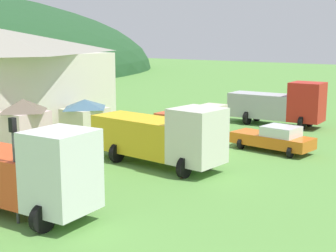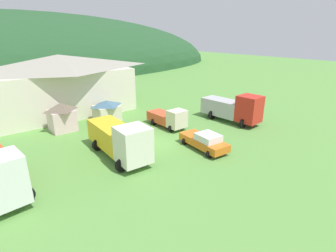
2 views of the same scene
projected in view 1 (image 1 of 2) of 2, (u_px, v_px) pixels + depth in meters
The scene contains 11 objects.
ground_plane at pixel (200, 151), 30.81m from camera, with size 200.00×200.00×0.00m, color #5B9342.
play_shed_cream at pixel (85, 116), 36.07m from camera, with size 3.09×2.79×2.57m.
play_shed_pink at pixel (24, 122), 31.59m from camera, with size 2.79×2.74×3.18m.
heavy_rig_white at pixel (24, 172), 19.61m from camera, with size 3.54×7.59×3.67m.
heavy_rig_striped at pixel (162, 135), 26.96m from camera, with size 3.53×8.25×3.48m.
light_truck_cream at pixel (195, 120), 35.50m from camera, with size 2.52×5.26×2.35m.
crane_truck_red at pixel (282, 104), 39.14m from camera, with size 3.41×7.70×3.62m.
service_pickup_orange at pixel (274, 138), 30.54m from camera, with size 2.69×5.31×1.66m.
traffic_light_west at pixel (15, 159), 18.45m from camera, with size 0.20×0.32×4.16m.
traffic_cone_near_pickup at pixel (182, 178), 24.95m from camera, with size 0.36×0.36×0.53m, color orange.
traffic_cone_mid_row at pixel (121, 150), 31.08m from camera, with size 0.36×0.36×0.47m, color orange.
Camera 1 is at (-25.22, -16.39, 7.17)m, focal length 51.96 mm.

